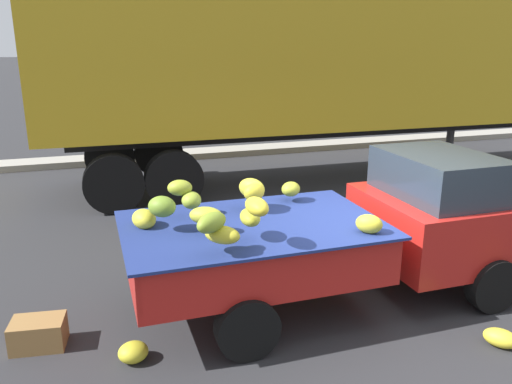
% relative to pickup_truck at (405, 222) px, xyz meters
% --- Properties ---
extents(ground, '(220.00, 220.00, 0.00)m').
position_rel_pickup_truck_xyz_m(ground, '(-0.65, -0.23, -0.88)').
color(ground, '#28282B').
extents(curb_strip, '(80.00, 0.80, 0.16)m').
position_rel_pickup_truck_xyz_m(curb_strip, '(-0.65, 8.37, -0.80)').
color(curb_strip, gray).
rests_on(curb_strip, ground).
extents(pickup_truck, '(4.98, 1.86, 1.70)m').
position_rel_pickup_truck_xyz_m(pickup_truck, '(0.00, 0.00, 0.00)').
color(pickup_truck, '#B21E19').
rests_on(pickup_truck, ground).
extents(semi_trailer, '(12.04, 2.77, 3.95)m').
position_rel_pickup_truck_xyz_m(semi_trailer, '(1.40, 5.31, 1.66)').
color(semi_trailer, gold).
rests_on(semi_trailer, ground).
extents(fallen_banana_bunch_near_tailgate, '(0.35, 0.34, 0.19)m').
position_rel_pickup_truck_xyz_m(fallen_banana_bunch_near_tailgate, '(-3.33, -0.55, -0.79)').
color(fallen_banana_bunch_near_tailgate, gold).
rests_on(fallen_banana_bunch_near_tailgate, ground).
extents(fallen_banana_bunch_by_wheel, '(0.38, 0.41, 0.19)m').
position_rel_pickup_truck_xyz_m(fallen_banana_bunch_by_wheel, '(0.25, -1.44, -0.79)').
color(fallen_banana_bunch_by_wheel, yellow).
rests_on(fallen_banana_bunch_by_wheel, ground).
extents(produce_crate, '(0.56, 0.42, 0.30)m').
position_rel_pickup_truck_xyz_m(produce_crate, '(-4.22, 0.00, -0.74)').
color(produce_crate, olive).
rests_on(produce_crate, ground).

